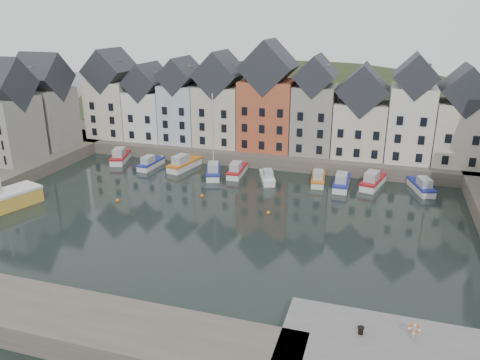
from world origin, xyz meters
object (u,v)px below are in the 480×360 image
at_px(boat_d, 214,171).
at_px(mooring_bollard, 361,330).
at_px(boat_a, 121,157).
at_px(life_ring_post, 414,329).

distance_m(boat_d, mooring_bollard, 42.08).
distance_m(boat_a, boat_d, 17.83).
bearing_deg(boat_d, boat_a, 153.37).
xyz_separation_m(mooring_bollard, life_ring_post, (3.50, 0.46, 0.55)).
bearing_deg(life_ring_post, boat_a, 140.78).
relative_size(boat_d, life_ring_post, 9.79).
height_order(boat_d, mooring_bollard, boat_d).
relative_size(boat_d, mooring_bollard, 22.72).
bearing_deg(mooring_bollard, boat_a, 138.14).
bearing_deg(mooring_bollard, boat_d, 124.69).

